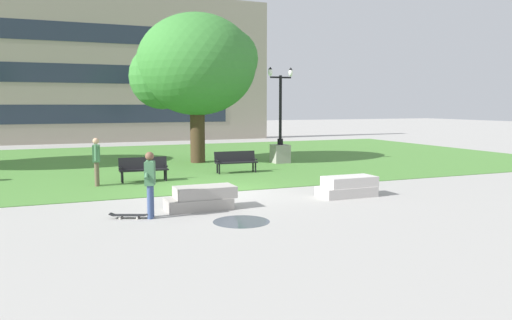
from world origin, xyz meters
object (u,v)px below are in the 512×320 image
object	(u,v)px
concrete_block_left	(348,187)
skateboard	(129,215)
concrete_block_center	(201,198)
person_skateboarder	(150,181)
person_bystander_near_lawn	(96,159)
lamp_post_left	(280,143)
park_bench_near_right	(143,168)
park_bench_near_left	(236,160)

from	to	relation	value
concrete_block_left	skateboard	distance (m)	6.89
concrete_block_center	concrete_block_left	xyz separation A→B (m)	(4.84, 0.12, 0.00)
person_skateboarder	skateboard	bearing A→B (deg)	163.77
concrete_block_left	person_bystander_near_lawn	xyz separation A→B (m)	(-7.19, 5.07, 0.68)
skateboard	person_bystander_near_lawn	size ratio (longest dim) A/B	0.60
lamp_post_left	skateboard	bearing A→B (deg)	-132.41
concrete_block_left	park_bench_near_right	size ratio (longest dim) A/B	1.01
park_bench_near_left	lamp_post_left	world-z (taller)	lamp_post_left
park_bench_near_left	lamp_post_left	bearing A→B (deg)	37.84
lamp_post_left	person_bystander_near_lawn	distance (m)	9.88
concrete_block_left	park_bench_near_left	size ratio (longest dim) A/B	1.01
person_skateboarder	skateboard	world-z (taller)	person_skateboarder
park_bench_near_right	person_skateboarder	bearing A→B (deg)	-98.05
concrete_block_center	skateboard	bearing A→B (deg)	-168.86
concrete_block_left	lamp_post_left	size ratio (longest dim) A/B	0.39
park_bench_near_right	lamp_post_left	xyz separation A→B (m)	(7.33, 3.52, 0.45)
concrete_block_center	person_bystander_near_lawn	size ratio (longest dim) A/B	1.12
park_bench_near_left	park_bench_near_right	world-z (taller)	same
park_bench_near_left	person_bystander_near_lawn	bearing A→B (deg)	-166.20
skateboard	park_bench_near_right	distance (m)	6.21
person_bystander_near_lawn	park_bench_near_right	bearing A→B (deg)	14.61
person_skateboarder	park_bench_near_left	distance (m)	8.70
concrete_block_center	park_bench_near_right	xyz separation A→B (m)	(-0.63, 5.64, 0.23)
skateboard	lamp_post_left	bearing A→B (deg)	47.59
person_skateboarder	concrete_block_center	bearing A→B (deg)	20.08
person_skateboarder	park_bench_near_right	bearing A→B (deg)	81.95
concrete_block_left	park_bench_near_right	distance (m)	7.77
park_bench_near_left	skateboard	bearing A→B (deg)	-127.86
concrete_block_center	park_bench_near_left	bearing A→B (deg)	62.63
park_bench_near_left	park_bench_near_right	distance (m)	4.16
concrete_block_center	lamp_post_left	bearing A→B (deg)	53.80
concrete_block_center	person_skateboarder	size ratio (longest dim) A/B	1.12
skateboard	park_bench_near_right	bearing A→B (deg)	76.99
concrete_block_center	park_bench_near_left	world-z (taller)	park_bench_near_left
person_skateboarder	person_bystander_near_lawn	xyz separation A→B (m)	(-0.84, 5.74, 0.01)
concrete_block_center	person_bystander_near_lawn	xyz separation A→B (m)	(-2.35, 5.19, 0.68)
park_bench_near_left	person_bystander_near_lawn	xyz separation A→B (m)	(-5.77, -1.42, 0.45)
park_bench_near_right	lamp_post_left	world-z (taller)	lamp_post_left
park_bench_near_left	person_bystander_near_lawn	size ratio (longest dim) A/B	1.07
park_bench_near_right	person_bystander_near_lawn	world-z (taller)	person_bystander_near_lawn
park_bench_near_right	person_bystander_near_lawn	size ratio (longest dim) A/B	1.06
lamp_post_left	park_bench_near_left	bearing A→B (deg)	-142.16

